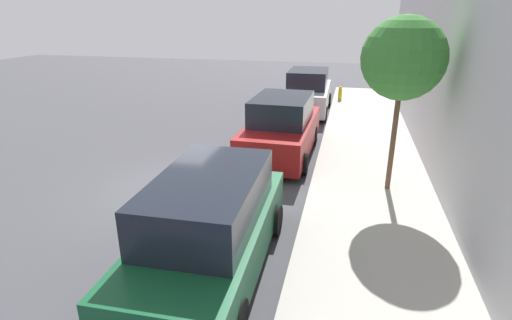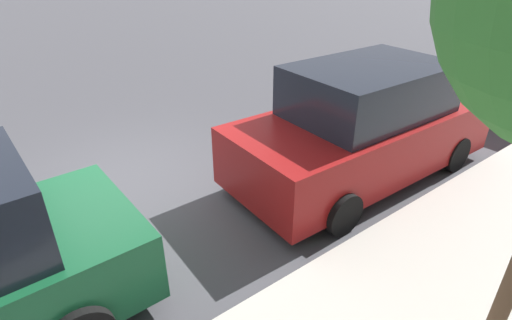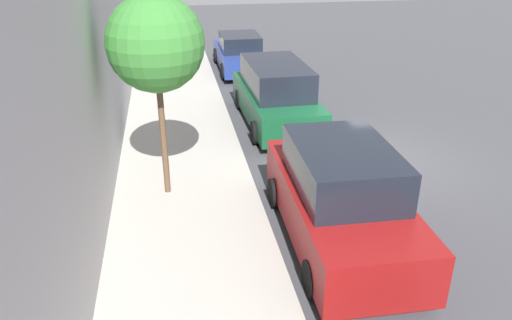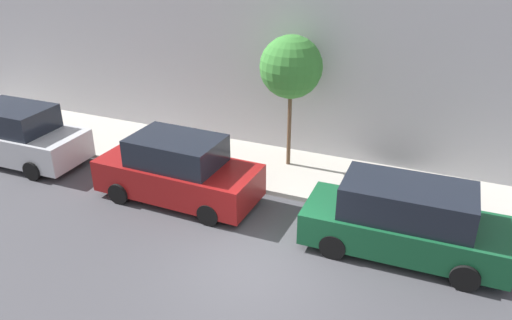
{
  "view_description": "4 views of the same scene",
  "coord_description": "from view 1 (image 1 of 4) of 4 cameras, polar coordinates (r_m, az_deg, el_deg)",
  "views": [
    {
      "loc": [
        4.34,
        -9.0,
        4.5
      ],
      "look_at": [
        2.18,
        0.16,
        1.0
      ],
      "focal_mm": 28.0,
      "sensor_mm": 36.0,
      "label": 1
    },
    {
      "loc": [
        6.09,
        -1.79,
        3.65
      ],
      "look_at": [
        2.21,
        1.15,
        1.0
      ],
      "focal_mm": 28.0,
      "sensor_mm": 36.0,
      "label": 2
    },
    {
      "loc": [
        5.26,
        11.23,
        5.55
      ],
      "look_at": [
        3.56,
        1.62,
        1.0
      ],
      "focal_mm": 35.0,
      "sensor_mm": 36.0,
      "label": 3
    },
    {
      "loc": [
        -8.86,
        -3.82,
        7.51
      ],
      "look_at": [
        3.7,
        1.53,
        1.0
      ],
      "focal_mm": 35.0,
      "sensor_mm": 36.0,
      "label": 4
    }
  ],
  "objects": [
    {
      "name": "parked_minivan_second",
      "position": [
        7.24,
        -6.55,
        -9.35
      ],
      "size": [
        2.02,
        4.94,
        1.9
      ],
      "color": "#14512D",
      "rests_on": "ground_plane"
    },
    {
      "name": "fire_hydrant",
      "position": [
        21.7,
        11.93,
        9.34
      ],
      "size": [
        0.2,
        0.2,
        0.69
      ],
      "color": "gold",
      "rests_on": "sidewalk"
    },
    {
      "name": "ground_plane",
      "position": [
        10.96,
        -11.36,
        -4.27
      ],
      "size": [
        60.0,
        60.0,
        0.0
      ],
      "primitive_type": "plane",
      "color": "#424247"
    },
    {
      "name": "sidewalk",
      "position": [
        10.06,
        16.31,
        -6.59
      ],
      "size": [
        3.19,
        32.0,
        0.15
      ],
      "color": "#B2ADA3",
      "rests_on": "ground_plane"
    },
    {
      "name": "street_tree",
      "position": [
        10.23,
        20.3,
        13.39
      ],
      "size": [
        1.97,
        1.97,
        4.31
      ],
      "color": "brown",
      "rests_on": "sidewalk"
    },
    {
      "name": "parked_suv_third",
      "position": [
        13.08,
        3.66,
        4.54
      ],
      "size": [
        2.08,
        4.84,
        1.98
      ],
      "color": "maroon",
      "rests_on": "ground_plane"
    },
    {
      "name": "parked_suv_fourth",
      "position": [
        19.28,
        7.37,
        9.59
      ],
      "size": [
        2.08,
        4.83,
        1.98
      ],
      "color": "#B7BABF",
      "rests_on": "ground_plane"
    }
  ]
}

